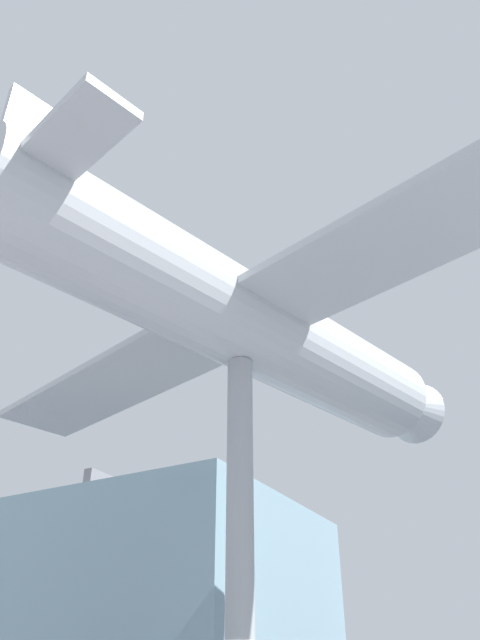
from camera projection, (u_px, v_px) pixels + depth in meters
name	position (u px, v px, depth m)	size (l,w,h in m)	color
glass_pavilion_left	(159.00, 622.00, 24.03)	(11.28, 10.59, 8.80)	#7593A3
support_pylon_central	(240.00, 553.00, 11.43)	(0.53, 0.53, 7.86)	#999EA3
suspended_airplane	(250.00, 325.00, 14.22)	(18.03, 14.28, 3.55)	#B2B7BC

